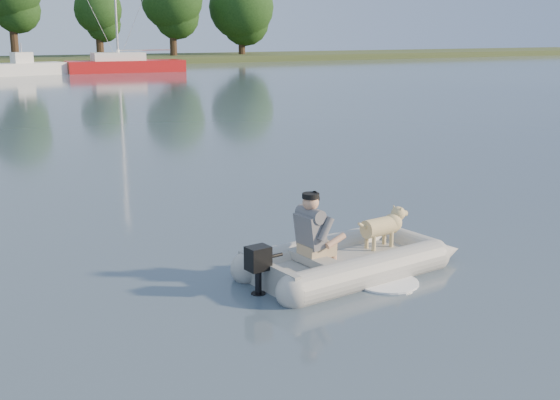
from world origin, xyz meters
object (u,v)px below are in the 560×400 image
sailboat (125,65)px  motorboat (25,60)px  dinghy (350,234)px  dog (379,230)px  man (311,228)px

sailboat → motorboat: bearing=-174.6°
dinghy → dog: size_ratio=5.06×
motorboat → sailboat: 7.14m
dinghy → dog: (0.55, 0.12, -0.06)m
dinghy → dog: bearing=4.6°
man → dog: 1.20m
dinghy → man: (-0.61, -0.04, 0.17)m
dinghy → man: 0.63m
dinghy → sailboat: 46.29m
motorboat → sailboat: (7.11, 0.32, -0.53)m
man → motorboat: motorboat is taller
dog → motorboat: 44.94m
man → motorboat: size_ratio=0.17×
sailboat → man: bearing=-99.5°
dinghy → motorboat: bearing=79.2°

